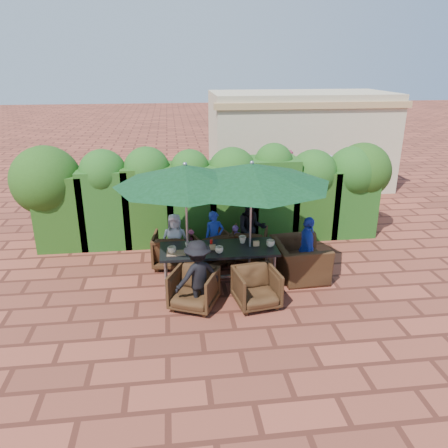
{
  "coord_description": "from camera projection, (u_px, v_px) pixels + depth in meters",
  "views": [
    {
      "loc": [
        -0.94,
        -7.75,
        4.18
      ],
      "look_at": [
        0.07,
        0.4,
        1.1
      ],
      "focal_mm": 35.0,
      "sensor_mm": 36.0,
      "label": 1
    }
  ],
  "objects": [
    {
      "name": "adult_far_mid",
      "position": [
        214.0,
        237.0,
        9.45
      ],
      "size": [
        0.47,
        0.41,
        1.17
      ],
      "primitive_type": "imported",
      "rotation": [
        0.0,
        0.0,
        0.17
      ],
      "color": "#213CB8",
      "rests_on": "ground"
    },
    {
      "name": "chair_far_mid",
      "position": [
        210.0,
        246.0,
        9.5
      ],
      "size": [
        0.97,
        0.93,
        0.79
      ],
      "primitive_type": "imported",
      "rotation": [
        0.0,
        0.0,
        3.47
      ],
      "color": "black",
      "rests_on": "ground"
    },
    {
      "name": "adult_near_left",
      "position": [
        198.0,
        276.0,
        7.63
      ],
      "size": [
        0.92,
        0.69,
        1.31
      ],
      "primitive_type": "imported",
      "rotation": [
        0.0,
        0.0,
        3.57
      ],
      "color": "black",
      "rests_on": "ground"
    },
    {
      "name": "ketchup_bottle",
      "position": [
        211.0,
        244.0,
        8.5
      ],
      "size": [
        0.04,
        0.04,
        0.17
      ],
      "primitive_type": "cylinder",
      "color": "#B20C0A",
      "rests_on": "dining_table"
    },
    {
      "name": "cup_b",
      "position": [
        188.0,
        245.0,
        8.5
      ],
      "size": [
        0.12,
        0.12,
        0.12
      ],
      "primitive_type": "imported",
      "color": "beige",
      "rests_on": "dining_table"
    },
    {
      "name": "umbrella_right",
      "position": [
        252.0,
        174.0,
        8.08
      ],
      "size": [
        3.01,
        3.01,
        2.46
      ],
      "color": "gray",
      "rests_on": "ground"
    },
    {
      "name": "cup_a",
      "position": [
        172.0,
        250.0,
        8.27
      ],
      "size": [
        0.16,
        0.16,
        0.13
      ],
      "primitive_type": "imported",
      "color": "beige",
      "rests_on": "dining_table"
    },
    {
      "name": "umbrella_left",
      "position": [
        185.0,
        175.0,
        7.98
      ],
      "size": [
        2.66,
        2.66,
        2.46
      ],
      "color": "gray",
      "rests_on": "ground"
    },
    {
      "name": "pedestrian_b",
      "position": [
        285.0,
        180.0,
        12.83
      ],
      "size": [
        1.0,
        0.88,
        1.77
      ],
      "primitive_type": "imported",
      "rotation": [
        0.0,
        0.0,
        3.67
      ],
      "color": "#D94C7B",
      "rests_on": "ground"
    },
    {
      "name": "building",
      "position": [
        299.0,
        140.0,
        15.11
      ],
      "size": [
        6.2,
        3.08,
        3.2
      ],
      "color": "#C5B392",
      "rests_on": "ground"
    },
    {
      "name": "chair_far_left",
      "position": [
        172.0,
        248.0,
        9.36
      ],
      "size": [
        0.88,
        0.83,
        0.81
      ],
      "primitive_type": "imported",
      "rotation": [
        0.0,
        0.0,
        3.02
      ],
      "color": "black",
      "rests_on": "ground"
    },
    {
      "name": "dining_table",
      "position": [
        219.0,
        252.0,
        8.54
      ],
      "size": [
        2.28,
        0.9,
        0.75
      ],
      "color": "black",
      "rests_on": "ground"
    },
    {
      "name": "serving_tray",
      "position": [
        176.0,
        253.0,
        8.27
      ],
      "size": [
        0.35,
        0.25,
        0.02
      ],
      "primitive_type": "cube",
      "color": "#9F724C",
      "rests_on": "dining_table"
    },
    {
      "name": "adult_end_right",
      "position": [
        307.0,
        249.0,
        8.71
      ],
      "size": [
        0.5,
        0.82,
        1.32
      ],
      "primitive_type": "imported",
      "rotation": [
        0.0,
        0.0,
        1.42
      ],
      "color": "#213CB8",
      "rests_on": "ground"
    },
    {
      "name": "pedestrian_c",
      "position": [
        324.0,
        182.0,
        12.78
      ],
      "size": [
        1.03,
        1.15,
        1.67
      ],
      "primitive_type": "imported",
      "rotation": [
        0.0,
        0.0,
        2.21
      ],
      "color": "#93949C",
      "rests_on": "ground"
    },
    {
      "name": "cup_e",
      "position": [
        270.0,
        243.0,
        8.56
      ],
      "size": [
        0.17,
        0.17,
        0.13
      ],
      "primitive_type": "imported",
      "color": "beige",
      "rests_on": "dining_table"
    },
    {
      "name": "chair_far_right",
      "position": [
        249.0,
        242.0,
        9.7
      ],
      "size": [
        0.92,
        0.89,
        0.78
      ],
      "primitive_type": "imported",
      "rotation": [
        0.0,
        0.0,
        2.86
      ],
      "color": "black",
      "rests_on": "ground"
    },
    {
      "name": "number_block_right",
      "position": [
        256.0,
        243.0,
        8.6
      ],
      "size": [
        0.12,
        0.06,
        0.1
      ],
      "primitive_type": "cube",
      "color": "tan",
      "rests_on": "dining_table"
    },
    {
      "name": "number_block_left",
      "position": [
        213.0,
        247.0,
        8.42
      ],
      "size": [
        0.12,
        0.06,
        0.1
      ],
      "primitive_type": "cube",
      "color": "tan",
      "rests_on": "dining_table"
    },
    {
      "name": "adult_far_left",
      "position": [
        175.0,
        240.0,
        9.3
      ],
      "size": [
        0.61,
        0.4,
        1.18
      ],
      "primitive_type": "imported",
      "rotation": [
        0.0,
        0.0,
        -0.11
      ],
      "color": "silver",
      "rests_on": "ground"
    },
    {
      "name": "chair_end_right",
      "position": [
        300.0,
        254.0,
        8.85
      ],
      "size": [
        0.79,
        1.18,
        1.01
      ],
      "primitive_type": "imported",
      "rotation": [
        0.0,
        0.0,
        1.61
      ],
      "color": "black",
      "rests_on": "ground"
    },
    {
      "name": "adult_far_right",
      "position": [
        251.0,
        229.0,
        9.59
      ],
      "size": [
        0.69,
        0.43,
        1.41
      ],
      "primitive_type": "imported",
      "rotation": [
        0.0,
        0.0,
        0.03
      ],
      "color": "black",
      "rests_on": "ground"
    },
    {
      "name": "chair_near_left",
      "position": [
        194.0,
        287.0,
        7.78
      ],
      "size": [
        0.99,
        0.96,
        0.79
      ],
      "primitive_type": "imported",
      "rotation": [
        0.0,
        0.0,
        -0.41
      ],
      "color": "black",
      "rests_on": "ground"
    },
    {
      "name": "pedestrian_a",
      "position": [
        268.0,
        186.0,
        12.47
      ],
      "size": [
        1.63,
        1.08,
        1.65
      ],
      "primitive_type": "imported",
      "rotation": [
        0.0,
        0.0,
        2.77
      ],
      "color": "green",
      "rests_on": "ground"
    },
    {
      "name": "child_right",
      "position": [
        236.0,
        243.0,
        9.61
      ],
      "size": [
        0.32,
        0.27,
        0.82
      ],
      "primitive_type": "imported",
      "rotation": [
        0.0,
        0.0,
        -0.09
      ],
      "color": "#7D499F",
      "rests_on": "ground"
    },
    {
      "name": "chair_near_right",
      "position": [
        257.0,
        286.0,
        7.83
      ],
      "size": [
        0.85,
        0.81,
        0.77
      ],
      "primitive_type": "imported",
      "rotation": [
        0.0,
        0.0,
        0.16
      ],
      "color": "black",
      "rests_on": "ground"
    },
    {
      "name": "ground",
      "position": [
        223.0,
        282.0,
        8.77
      ],
      "size": [
        80.0,
        80.0,
        0.0
      ],
      "primitive_type": "plane",
      "color": "brown",
      "rests_on": "ground"
    },
    {
      "name": "cup_d",
      "position": [
        243.0,
        240.0,
        8.73
      ],
      "size": [
        0.15,
        0.15,
        0.14
      ],
      "primitive_type": "imported",
      "color": "beige",
      "rests_on": "dining_table"
    },
    {
      "name": "cup_c",
      "position": [
        219.0,
        250.0,
        8.28
      ],
      "size": [
        0.16,
        0.16,
        0.13
      ],
      "primitive_type": "imported",
      "color": "beige",
      "rests_on": "dining_table"
    },
    {
      "name": "sauce_bottle",
      "position": [
        212.0,
        243.0,
        8.54
      ],
      "size": [
        0.04,
        0.04,
        0.17
      ],
      "primitive_type": "cylinder",
      "color": "#4C230C",
      "rests_on": "dining_table"
    },
    {
      "name": "hedge_wall",
      "position": [
        211.0,
        188.0,
        10.47
      ],
      "size": [
        9.1,
        1.6,
        2.4
      ],
      "color": "#1B390F",
      "rests_on": "ground"
    },
    {
      "name": "child_left",
      "position": [
        192.0,
        247.0,
        9.49
      ],
      "size": [
        0.3,
        0.25,
        0.77
      ],
      "primitive_type": "imported",
      "rotation": [
        0.0,
        0.0,
        0.09
      ],
      "color": "#D94C7B",
      "rests_on": "ground"
    }
  ]
}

